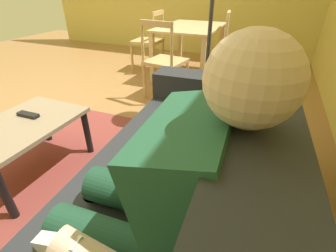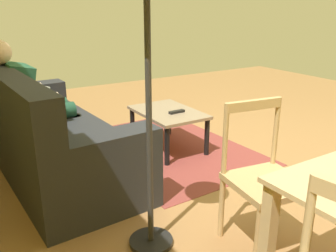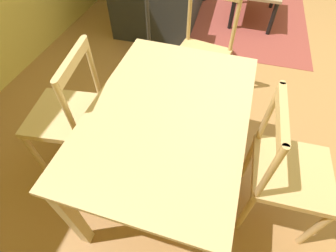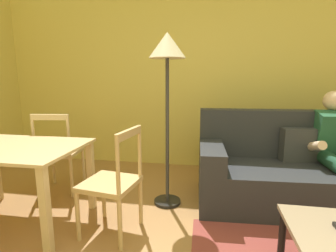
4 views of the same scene
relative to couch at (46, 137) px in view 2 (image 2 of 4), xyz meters
The scene contains 8 objects.
ground_plane 2.02m from the couch, 118.21° to the right, with size 8.39×8.39×0.00m, color #9E7042.
couch is the anchor object (origin of this frame).
person_lounging 0.41m from the couch, ahead, with size 0.61×0.89×1.17m.
coffee_table 1.22m from the couch, 94.40° to the right, with size 0.80×0.55×0.41m.
tv_remote 1.28m from the couch, 99.13° to the right, with size 0.05×0.17×0.02m, color black.
dining_chair_facing_couch 1.97m from the couch, 153.86° to the right, with size 0.48×0.48×0.91m.
area_rug 1.27m from the couch, 94.40° to the right, with size 2.00×1.40×0.01m, color brown.
floor_lamp 1.83m from the couch, 169.12° to the right, with size 0.36×0.36×1.73m.
Camera 2 is at (-2.20, 2.43, 1.46)m, focal length 38.82 mm.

